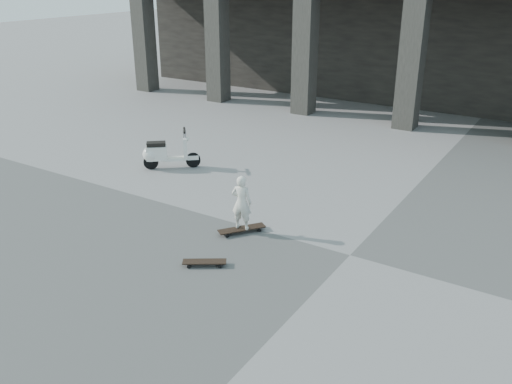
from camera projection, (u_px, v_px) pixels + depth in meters
The scene contains 6 objects.
ground at pixel (350, 255), 9.38m from camera, with size 90.00×90.00×0.00m, color #4F4F4D.
colonnade at pixel (511, 17), 18.99m from camera, with size 28.00×8.82×6.00m.
longboard at pixel (242, 229), 10.16m from camera, with size 0.70×0.85×0.09m.
skateboard_spare at pixel (204, 262), 9.02m from camera, with size 0.71×0.55×0.09m.
child at pixel (242, 203), 9.96m from camera, with size 0.38×0.25×1.05m, color silver.
scooter at pixel (162, 153), 13.32m from camera, with size 1.16×1.01×0.98m.
Camera 1 is at (3.01, -7.85, 4.59)m, focal length 38.00 mm.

